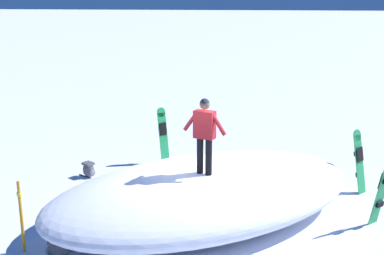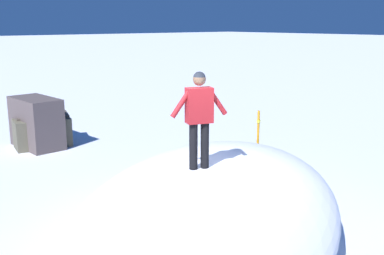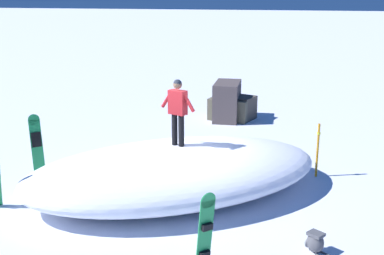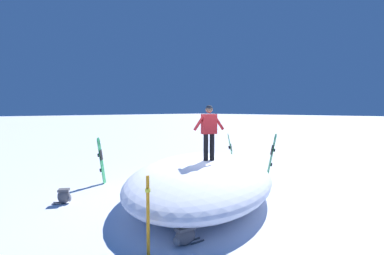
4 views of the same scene
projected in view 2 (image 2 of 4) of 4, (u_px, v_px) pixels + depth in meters
name	position (u px, v px, depth m)	size (l,w,h in m)	color
ground	(208.00, 232.00, 7.84)	(240.00, 240.00, 0.00)	white
snow_mound	(211.00, 205.00, 7.56)	(7.31, 4.10, 1.12)	white
snowboarder_standing	(199.00, 112.00, 7.45)	(0.44, 0.95, 1.62)	black
backpack_far	(231.00, 166.00, 10.83)	(0.30, 0.68, 0.36)	#4C4C51
trail_marker_pole	(258.00, 138.00, 11.05)	(0.10, 0.10, 1.44)	orange
rock_outcrop	(40.00, 127.00, 13.14)	(1.78, 1.81, 1.43)	#4B423B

